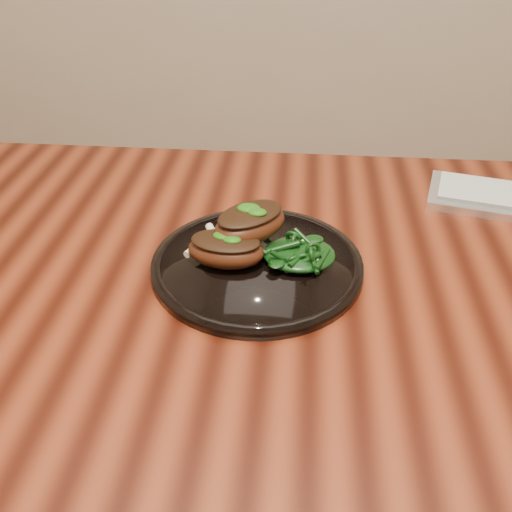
{
  "coord_description": "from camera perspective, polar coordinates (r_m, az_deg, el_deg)",
  "views": [
    {
      "loc": [
        -0.07,
        -0.67,
        1.23
      ],
      "look_at": [
        -0.13,
        -0.02,
        0.78
      ],
      "focal_mm": 40.0,
      "sensor_mm": 36.0,
      "label": 1
    }
  ],
  "objects": [
    {
      "name": "lamb_chop_back",
      "position": [
        0.81,
        -0.65,
        3.36
      ],
      "size": [
        0.13,
        0.13,
        0.05
      ],
      "color": "#451D0D",
      "rests_on": "plate"
    },
    {
      "name": "plate",
      "position": [
        0.81,
        0.12,
        -0.85
      ],
      "size": [
        0.3,
        0.3,
        0.02
      ],
      "color": "black",
      "rests_on": "desk"
    },
    {
      "name": "lamb_chop_front",
      "position": [
        0.79,
        -3.09,
        0.74
      ],
      "size": [
        0.12,
        0.09,
        0.05
      ],
      "color": "#451D0D",
      "rests_on": "plate"
    },
    {
      "name": "desk",
      "position": [
        0.88,
        8.89,
        -5.88
      ],
      "size": [
        1.6,
        0.8,
        0.75
      ],
      "color": "black",
      "rests_on": "ground"
    },
    {
      "name": "herb_smear",
      "position": [
        0.86,
        -1.99,
        2.26
      ],
      "size": [
        0.08,
        0.05,
        0.01
      ],
      "primitive_type": "ellipsoid",
      "color": "#114A07",
      "rests_on": "plate"
    },
    {
      "name": "greens_heap",
      "position": [
        0.8,
        4.36,
        0.6
      ],
      "size": [
        0.1,
        0.1,
        0.04
      ],
      "color": "black",
      "rests_on": "plate"
    }
  ]
}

